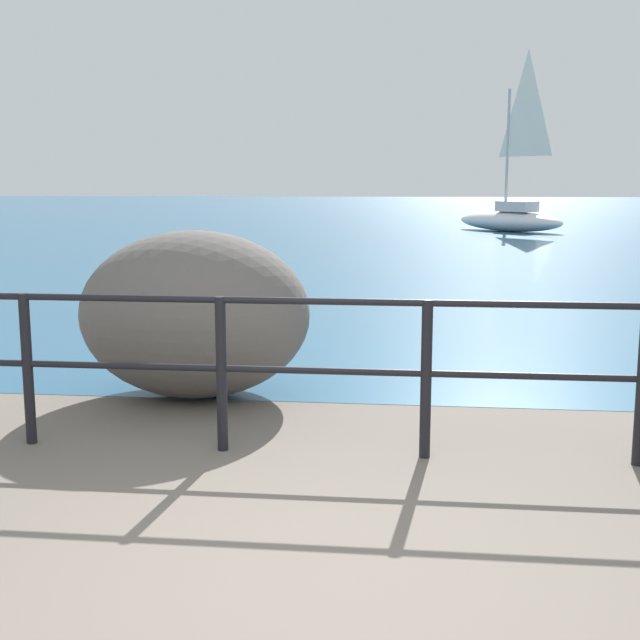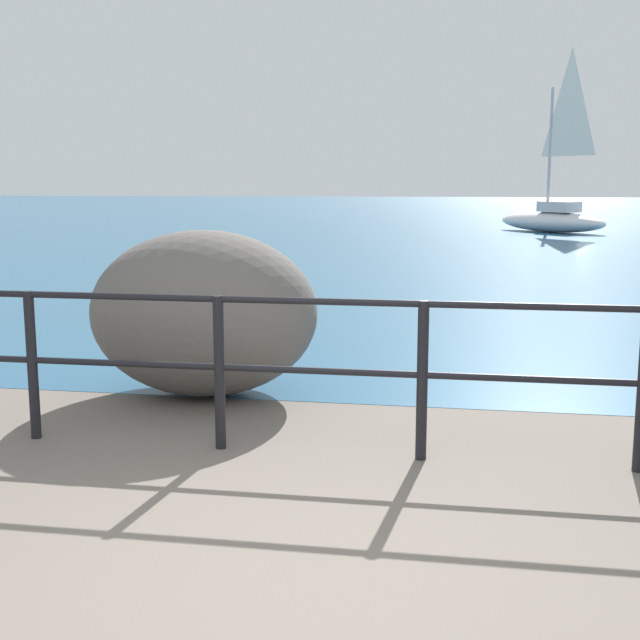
% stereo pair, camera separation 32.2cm
% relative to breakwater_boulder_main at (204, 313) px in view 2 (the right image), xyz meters
% --- Properties ---
extents(ground_plane, '(120.00, 120.00, 0.10)m').
position_rel_breakwater_boulder_main_xyz_m(ground_plane, '(1.19, 16.70, -0.73)').
color(ground_plane, '#6B6056').
extents(sea_surface, '(120.00, 90.00, 0.01)m').
position_rel_breakwater_boulder_main_xyz_m(sea_surface, '(1.19, 44.87, -0.68)').
color(sea_surface, '#285B7F').
rests_on(sea_surface, ground_plane).
extents(promenade_railing, '(9.30, 0.07, 1.02)m').
position_rel_breakwater_boulder_main_xyz_m(promenade_railing, '(1.19, -1.36, -0.05)').
color(promenade_railing, black).
rests_on(promenade_railing, ground_plane).
extents(breakwater_boulder_main, '(1.88, 1.54, 1.36)m').
position_rel_breakwater_boulder_main_xyz_m(breakwater_boulder_main, '(0.00, 0.00, 0.00)').
color(breakwater_boulder_main, '#605B56').
rests_on(breakwater_boulder_main, ground).
extents(sailboat, '(4.01, 4.05, 6.16)m').
position_rel_breakwater_boulder_main_xyz_m(sailboat, '(5.21, 23.28, 0.03)').
color(sailboat, white).
rests_on(sailboat, sea_surface).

